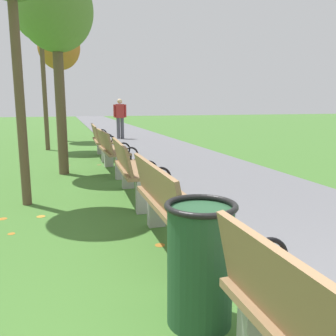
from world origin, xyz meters
TOP-DOWN VIEW (x-y plane):
  - paved_walkway at (1.48, 18.00)m, footprint 2.96×44.00m
  - park_bench_2 at (-0.50, 2.30)m, footprint 0.48×1.60m
  - park_bench_3 at (-0.50, 4.34)m, footprint 0.53×1.62m
  - park_bench_4 at (-0.50, 6.58)m, footprint 0.52×1.61m
  - park_bench_5 at (-0.50, 8.73)m, footprint 0.51×1.61m
  - tree_3 at (-1.49, 6.72)m, footprint 1.46×1.46m
  - tree_4 at (-1.95, 10.88)m, footprint 1.49×1.49m
  - tree_5 at (-1.44, 13.53)m, footprint 1.55×1.55m
  - pedestrian_walking at (0.82, 13.68)m, footprint 0.53×0.25m
  - trash_bin at (-0.65, 1.11)m, footprint 0.48×0.48m
  - scattered_leaves at (-0.44, 2.99)m, footprint 5.25×9.16m

SIDE VIEW (x-z plane):
  - scattered_leaves at x=-0.44m, z-range 0.00..0.02m
  - paved_walkway at x=1.48m, z-range 0.00..0.02m
  - trash_bin at x=-0.65m, z-range 0.00..0.84m
  - park_bench_2 at x=-0.50m, z-range 0.04..0.93m
  - park_bench_3 at x=-0.50m, z-range 0.04..0.93m
  - park_bench_4 at x=-0.50m, z-range 0.04..0.93m
  - park_bench_5 at x=-0.50m, z-range 0.04..0.93m
  - pedestrian_walking at x=0.82m, z-range 0.12..1.74m
  - tree_3 at x=-1.49m, z-range 1.17..5.23m
  - tree_5 at x=-1.44m, z-range 1.28..5.68m
  - tree_4 at x=-1.95m, z-range 1.60..6.52m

